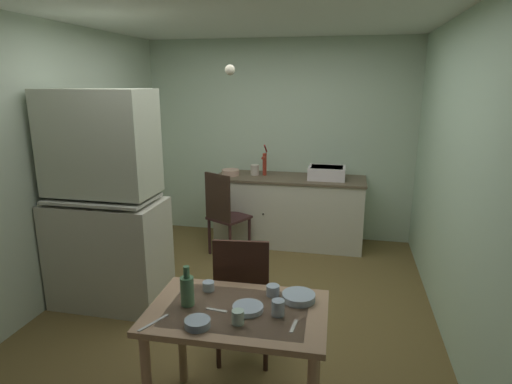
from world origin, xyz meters
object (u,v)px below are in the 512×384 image
hand_pump (265,162)px  glass_bottle (187,290)px  chair_by_counter (225,213)px  mug_tall (208,286)px  mixing_bowl_counter (231,172)px  hutch_cabinet (106,208)px  dining_table (237,327)px  serving_bowl_wide (299,297)px  sink_basin (327,173)px  chair_far_side (243,298)px

hand_pump → glass_bottle: 3.08m
chair_by_counter → mug_tall: size_ratio=13.77×
mixing_bowl_counter → glass_bottle: glass_bottle is taller
hutch_cabinet → glass_bottle: bearing=-43.6°
mixing_bowl_counter → dining_table: (0.86, -2.96, -0.27)m
hand_pump → hutch_cabinet: bearing=-119.4°
mixing_bowl_counter → glass_bottle: 3.03m
mixing_bowl_counter → mug_tall: 2.85m
hand_pump → serving_bowl_wide: 2.99m
hand_pump → glass_bottle: (0.15, -3.07, -0.19)m
sink_basin → chair_far_side: (-0.44, -2.46, -0.43)m
hutch_cabinet → serving_bowl_wide: size_ratio=9.83×
mixing_bowl_counter → hutch_cabinet: bearing=-109.9°
hand_pump → dining_table: bearing=-81.8°
hutch_cabinet → dining_table: hutch_cabinet is taller
chair_by_counter → serving_bowl_wide: 2.55m
chair_far_side → chair_by_counter: 2.02m
dining_table → chair_far_side: chair_far_side is taller
chair_far_side → glass_bottle: size_ratio=4.08×
dining_table → serving_bowl_wide: size_ratio=5.24×
dining_table → serving_bowl_wide: serving_bowl_wide is taller
chair_far_side → chair_by_counter: chair_by_counter is taller
dining_table → serving_bowl_wide: bearing=28.8°
dining_table → chair_by_counter: size_ratio=1.03×
hutch_cabinet → hand_pump: 2.19m
hutch_cabinet → chair_far_side: size_ratio=1.97×
hand_pump → mug_tall: (0.21, -2.87, -0.26)m
hand_pump → mug_tall: 2.89m
sink_basin → mug_tall: 2.89m
mug_tall → dining_table: bearing=-38.6°
hutch_cabinet → dining_table: bearing=-37.2°
sink_basin → serving_bowl_wide: 2.84m
dining_table → chair_far_side: size_ratio=1.05×
chair_far_side → dining_table: bearing=-79.4°
chair_far_side → serving_bowl_wide: chair_far_side is taller
hand_pump → chair_far_side: hand_pump is taller
hutch_cabinet → sink_basin: 2.63m
dining_table → serving_bowl_wide: 0.40m
serving_bowl_wide → glass_bottle: bearing=-163.1°
sink_basin → mixing_bowl_counter: sink_basin is taller
hutch_cabinet → sink_basin: bearing=45.1°
mug_tall → glass_bottle: bearing=-107.7°
hutch_cabinet → chair_by_counter: bearing=60.9°
serving_bowl_wide → glass_bottle: 0.66m
mixing_bowl_counter → mug_tall: (0.63, -2.78, -0.13)m
mug_tall → hand_pump: bearing=94.2°
hand_pump → chair_far_side: bearing=-82.3°
sink_basin → dining_table: size_ratio=0.42×
sink_basin → dining_table: (-0.34, -3.01, -0.31)m
serving_bowl_wide → mug_tall: mug_tall is taller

